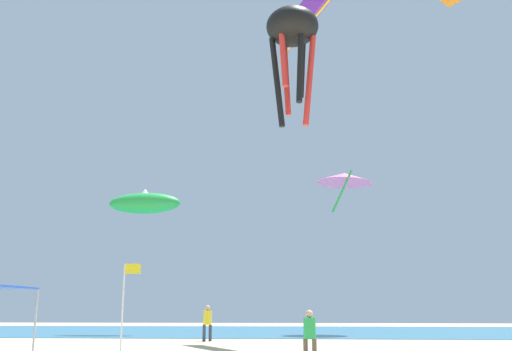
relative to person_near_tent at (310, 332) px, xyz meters
The scene contains 8 objects.
ocean_strip 26.88m from the person_near_tent, 98.30° to the left, with size 110.00×23.59×0.03m, color teal.
person_near_tent is the anchor object (origin of this frame).
person_leftmost 13.38m from the person_near_tent, 113.26° to the left, with size 0.48×0.45×1.89m.
banner_flag 6.53m from the person_near_tent, behind, with size 0.61×0.06×3.26m.
kite_parafoil_purple 22.75m from the person_near_tent, 88.16° to the left, with size 3.85×4.88×3.54m.
kite_delta_pink 24.02m from the person_near_tent, 81.82° to the left, with size 4.83×4.80×3.28m.
kite_inflatable_green 24.71m from the person_near_tent, 118.85° to the left, with size 5.23×1.63×1.85m.
kite_octopus_black 12.39m from the person_near_tent, 98.33° to the left, with size 3.05×3.05×5.20m.
Camera 1 is at (3.55, -16.47, 1.71)m, focal length 40.17 mm.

